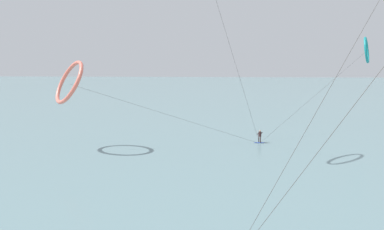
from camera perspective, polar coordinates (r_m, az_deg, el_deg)
The scene contains 4 objects.
sea_water at distance 113.17m, azimuth 2.63°, elevation 4.14°, with size 400.00×200.00×0.08m, color slate.
surfer_cobalt at distance 43.15m, azimuth 11.80°, elevation -3.84°, with size 1.40×0.73×1.70m.
kite_coral at distance 40.51m, azimuth -20.72°, elevation 5.41°, with size 25.85×7.76×10.75m.
kite_teal at distance 64.34m, azimuth 28.28°, elevation 10.00°, with size 21.84×19.39×14.74m.
Camera 1 is at (1.69, -7.89, 10.65)m, focal length 30.40 mm.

